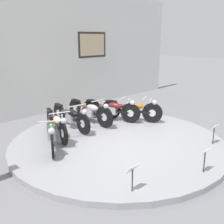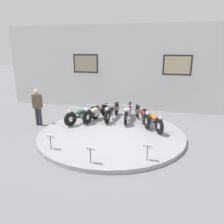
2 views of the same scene
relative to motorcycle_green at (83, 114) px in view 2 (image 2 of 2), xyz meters
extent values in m
plane|color=slate|center=(1.48, -0.81, -0.50)|extent=(60.00, 60.00, 0.00)
cylinder|color=#99999E|center=(1.48, -0.81, -0.43)|extent=(5.52, 5.52, 0.13)
cube|color=silver|center=(1.48, 3.16, 1.70)|extent=(14.00, 0.20, 4.40)
cube|color=#2D2823|center=(-0.92, 3.05, 1.92)|extent=(1.40, 0.02, 1.00)
cube|color=tan|center=(-0.92, 3.04, 1.92)|extent=(1.24, 0.02, 0.84)
cube|color=#2D2823|center=(3.88, 3.05, 1.92)|extent=(1.40, 0.02, 1.00)
cube|color=#C6B289|center=(3.88, 3.04, 1.92)|extent=(1.24, 0.02, 0.84)
cylinder|color=black|center=(-0.31, -0.55, -0.07)|extent=(0.35, 0.55, 0.60)
cylinder|color=silver|center=(-0.31, -0.55, -0.07)|extent=(0.16, 0.21, 0.21)
cylinder|color=black|center=(0.36, 0.62, -0.07)|extent=(0.35, 0.55, 0.60)
cylinder|color=silver|center=(0.36, 0.62, -0.07)|extent=(0.16, 0.21, 0.21)
cube|color=black|center=(0.02, 0.04, -0.07)|extent=(0.68, 1.11, 0.07)
cube|color=silver|center=(0.00, 0.00, -0.05)|extent=(0.33, 0.38, 0.24)
ellipsoid|color=#1E562D|center=(-0.05, -0.08, 0.11)|extent=(0.43, 0.53, 0.20)
cube|color=#472D1E|center=(0.13, 0.23, 0.07)|extent=(0.33, 0.38, 0.07)
cube|color=black|center=(0.36, 0.62, 0.19)|extent=(0.27, 0.36, 0.06)
cylinder|color=silver|center=(-0.24, -0.42, 0.13)|extent=(0.16, 0.24, 0.54)
cylinder|color=silver|center=(-0.19, -0.32, 0.39)|extent=(0.48, 0.30, 0.03)
sphere|color=silver|center=(-0.34, -0.60, 0.27)|extent=(0.15, 0.15, 0.15)
cylinder|color=black|center=(0.26, -0.12, -0.07)|extent=(0.23, 0.59, 0.60)
cylinder|color=silver|center=(0.26, -0.12, -0.07)|extent=(0.13, 0.22, 0.21)
cylinder|color=black|center=(0.67, 1.17, -0.07)|extent=(0.23, 0.59, 0.60)
cylinder|color=silver|center=(0.67, 1.17, -0.07)|extent=(0.13, 0.22, 0.21)
cube|color=black|center=(0.47, 0.53, -0.07)|extent=(0.44, 1.21, 0.07)
cube|color=silver|center=(0.45, 0.49, -0.05)|extent=(0.29, 0.37, 0.24)
ellipsoid|color=beige|center=(0.42, 0.39, 0.11)|extent=(0.35, 0.52, 0.20)
cube|color=#472D1E|center=(0.53, 0.74, 0.07)|extent=(0.29, 0.37, 0.07)
cube|color=black|center=(0.67, 1.17, 0.19)|extent=(0.20, 0.37, 0.06)
cylinder|color=silver|center=(0.31, 0.02, 0.13)|extent=(0.12, 0.25, 0.54)
cylinder|color=silver|center=(0.34, 0.13, 0.39)|extent=(0.52, 0.19, 0.03)
sphere|color=silver|center=(0.25, -0.18, 0.27)|extent=(0.15, 0.15, 0.15)
cylinder|color=black|center=(1.07, 0.12, -0.06)|extent=(0.10, 0.62, 0.62)
cylinder|color=silver|center=(1.07, 0.12, -0.06)|extent=(0.08, 0.22, 0.22)
cylinder|color=black|center=(1.16, 1.47, -0.06)|extent=(0.10, 0.62, 0.62)
cylinder|color=silver|center=(1.16, 1.47, -0.06)|extent=(0.08, 0.22, 0.22)
cube|color=black|center=(1.12, 0.80, -0.06)|extent=(0.16, 1.24, 0.07)
cube|color=silver|center=(1.11, 0.76, -0.04)|extent=(0.22, 0.33, 0.24)
ellipsoid|color=black|center=(1.11, 0.66, 0.12)|extent=(0.25, 0.49, 0.20)
cube|color=#472D1E|center=(1.13, 1.02, 0.08)|extent=(0.22, 0.33, 0.07)
cube|color=black|center=(1.16, 1.47, 0.20)|extent=(0.13, 0.37, 0.06)
cylinder|color=silver|center=(1.08, 0.27, 0.14)|extent=(0.06, 0.25, 0.54)
cylinder|color=silver|center=(1.09, 0.38, 0.40)|extent=(0.54, 0.07, 0.03)
sphere|color=silver|center=(1.06, 0.06, 0.28)|extent=(0.15, 0.15, 0.15)
cylinder|color=black|center=(1.86, 0.12, -0.04)|extent=(0.08, 0.65, 0.65)
cylinder|color=silver|center=(1.86, 0.12, -0.04)|extent=(0.07, 0.23, 0.23)
cylinder|color=black|center=(1.82, 1.47, -0.04)|extent=(0.08, 0.65, 0.65)
cylinder|color=silver|center=(1.82, 1.47, -0.04)|extent=(0.07, 0.23, 0.23)
cube|color=black|center=(1.84, 0.80, -0.04)|extent=(0.11, 1.24, 0.07)
cube|color=silver|center=(1.84, 0.76, -0.02)|extent=(0.21, 0.33, 0.24)
ellipsoid|color=#B2B5BA|center=(1.84, 0.66, 0.14)|extent=(0.24, 0.49, 0.20)
cube|color=#472D1E|center=(1.83, 1.02, 0.10)|extent=(0.21, 0.33, 0.07)
cube|color=black|center=(1.82, 1.47, 0.23)|extent=(0.11, 0.36, 0.06)
cylinder|color=silver|center=(1.86, 0.27, 0.16)|extent=(0.05, 0.25, 0.54)
cylinder|color=silver|center=(1.85, 0.38, 0.42)|extent=(0.54, 0.05, 0.03)
sphere|color=silver|center=(1.86, 0.06, 0.30)|extent=(0.15, 0.15, 0.15)
cylinder|color=black|center=(2.75, -0.10, -0.05)|extent=(0.29, 0.60, 0.63)
cylinder|color=silver|center=(2.75, -0.10, -0.05)|extent=(0.14, 0.23, 0.22)
cylinder|color=black|center=(2.23, 1.15, -0.05)|extent=(0.29, 0.60, 0.63)
cylinder|color=silver|center=(2.23, 1.15, -0.05)|extent=(0.14, 0.23, 0.22)
cube|color=black|center=(2.49, 0.53, -0.05)|extent=(0.54, 1.17, 0.07)
cube|color=silver|center=(2.51, 0.49, -0.03)|extent=(0.31, 0.37, 0.24)
ellipsoid|color=maroon|center=(2.54, 0.40, 0.13)|extent=(0.39, 0.53, 0.20)
cube|color=#472D1E|center=(2.41, 0.73, 0.09)|extent=(0.31, 0.37, 0.07)
cube|color=black|center=(2.23, 1.15, 0.21)|extent=(0.23, 0.37, 0.06)
cylinder|color=silver|center=(2.69, 0.04, 0.15)|extent=(0.14, 0.25, 0.54)
cylinder|color=silver|center=(2.65, 0.14, 0.41)|extent=(0.51, 0.24, 0.03)
sphere|color=silver|center=(2.77, -0.15, 0.29)|extent=(0.15, 0.15, 0.15)
cylinder|color=black|center=(3.25, -0.56, -0.05)|extent=(0.35, 0.59, 0.63)
cylinder|color=silver|center=(3.25, -0.56, -0.05)|extent=(0.16, 0.23, 0.22)
cylinder|color=black|center=(2.62, 0.63, -0.05)|extent=(0.35, 0.59, 0.63)
cylinder|color=silver|center=(2.62, 0.63, -0.05)|extent=(0.16, 0.23, 0.22)
cube|color=black|center=(2.93, 0.04, -0.05)|extent=(0.64, 1.13, 0.07)
cube|color=silver|center=(2.95, 0.00, -0.03)|extent=(0.33, 0.38, 0.24)
ellipsoid|color=#D16619|center=(3.00, -0.09, 0.13)|extent=(0.42, 0.53, 0.20)
cube|color=#472D1E|center=(2.83, 0.23, 0.09)|extent=(0.33, 0.38, 0.07)
cube|color=black|center=(2.62, 0.63, 0.22)|extent=(0.26, 0.36, 0.06)
cylinder|color=silver|center=(3.18, -0.43, 0.15)|extent=(0.16, 0.24, 0.54)
cylinder|color=silver|center=(3.13, -0.33, 0.41)|extent=(0.49, 0.28, 0.03)
sphere|color=silver|center=(3.28, -0.61, 0.29)|extent=(0.15, 0.15, 0.15)
cylinder|color=#333338|center=(-0.04, -2.67, -0.16)|extent=(0.02, 0.02, 0.42)
cube|color=white|center=(-0.04, -2.67, 0.07)|extent=(0.26, 0.11, 0.15)
cylinder|color=#333338|center=(1.48, -3.21, -0.16)|extent=(0.02, 0.02, 0.42)
cube|color=white|center=(1.48, -3.21, 0.07)|extent=(0.26, 0.11, 0.15)
cylinder|color=#333338|center=(3.00, -2.67, -0.16)|extent=(0.02, 0.02, 0.42)
cube|color=white|center=(3.00, -2.67, 0.07)|extent=(0.26, 0.11, 0.15)
cylinder|color=#2D2D38|center=(-1.93, -0.43, -0.11)|extent=(0.13, 0.13, 0.77)
cylinder|color=#2D2D38|center=(-1.77, -0.43, -0.11)|extent=(0.13, 0.13, 0.77)
cube|color=brown|center=(-1.85, -0.43, 0.57)|extent=(0.36, 0.22, 0.58)
sphere|color=beige|center=(-1.85, -0.43, 0.99)|extent=(0.21, 0.21, 0.21)
camera|label=1|loc=(-3.08, -5.33, 2.22)|focal=42.00mm
camera|label=2|loc=(3.37, -8.39, 2.72)|focal=35.00mm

